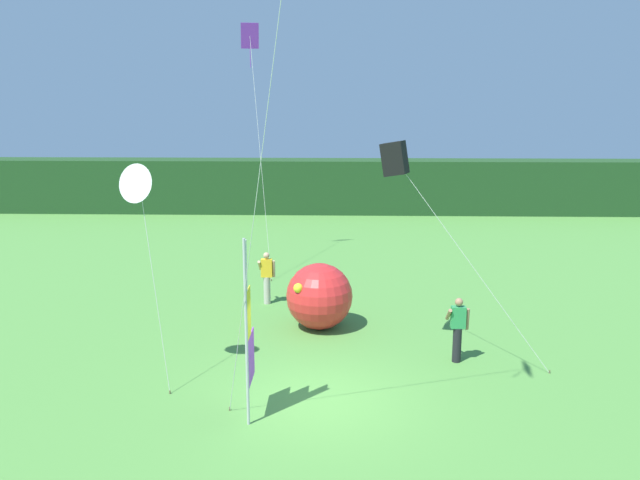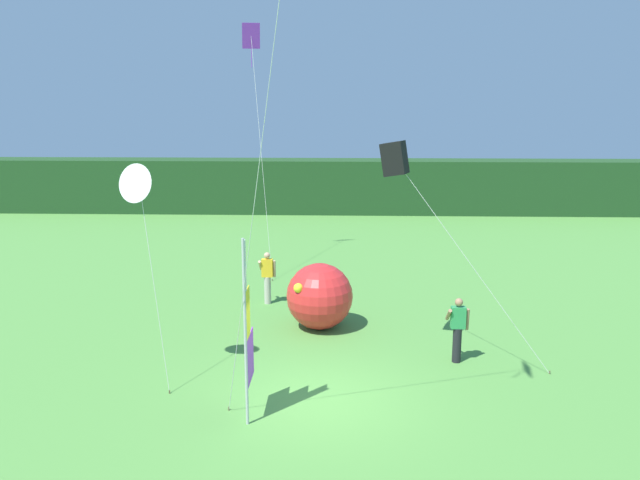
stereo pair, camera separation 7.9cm
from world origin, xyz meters
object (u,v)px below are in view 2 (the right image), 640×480
at_px(person_mid_field, 458,328).
at_px(banner_flag, 248,333).
at_px(person_near_banner, 267,276).
at_px(inflatable_balloon, 319,296).
at_px(kite_purple_diamond_3, 252,48).
at_px(kite_white_delta_1, 140,185).
at_px(kite_black_box_0, 395,159).

bearing_deg(person_mid_field, banner_flag, -147.52).
distance_m(person_near_banner, inflatable_balloon, 2.85).
bearing_deg(banner_flag, inflatable_balloon, 76.84).
bearing_deg(kite_purple_diamond_3, person_mid_field, -58.03).
height_order(person_mid_field, kite_white_delta_1, kite_white_delta_1).
xyz_separation_m(banner_flag, kite_purple_diamond_3, (-1.62, 13.36, 6.58)).
height_order(banner_flag, inflatable_balloon, banner_flag).
xyz_separation_m(banner_flag, inflatable_balloon, (1.26, 5.41, -0.90)).
bearing_deg(kite_black_box_0, kite_purple_diamond_3, 116.07).
distance_m(banner_flag, kite_black_box_0, 5.74).
distance_m(person_mid_field, kite_white_delta_1, 8.40).
distance_m(banner_flag, kite_purple_diamond_3, 14.98).
bearing_deg(person_near_banner, kite_white_delta_1, -109.88).
height_order(banner_flag, kite_black_box_0, kite_black_box_0).
relative_size(banner_flag, kite_black_box_0, 0.70).
bearing_deg(kite_white_delta_1, banner_flag, -34.65).
bearing_deg(kite_black_box_0, inflatable_balloon, 135.83).
height_order(inflatable_balloon, kite_white_delta_1, kite_white_delta_1).
xyz_separation_m(person_mid_field, kite_white_delta_1, (-7.42, -1.26, 3.74)).
relative_size(inflatable_balloon, kite_purple_diamond_3, 0.21).
bearing_deg(inflatable_balloon, kite_black_box_0, -44.17).
xyz_separation_m(person_near_banner, kite_black_box_0, (3.68, -4.09, 4.15)).
xyz_separation_m(person_near_banner, kite_purple_diamond_3, (-1.12, 5.72, 7.53)).
height_order(person_near_banner, person_mid_field, person_near_banner).
height_order(banner_flag, kite_purple_diamond_3, kite_purple_diamond_3).
height_order(person_mid_field, kite_purple_diamond_3, kite_purple_diamond_3).
bearing_deg(inflatable_balloon, banner_flag, -103.16).
bearing_deg(person_mid_field, kite_purple_diamond_3, 121.97).
height_order(inflatable_balloon, kite_purple_diamond_3, kite_purple_diamond_3).
bearing_deg(kite_white_delta_1, kite_black_box_0, 16.77).
height_order(banner_flag, person_near_banner, banner_flag).
relative_size(kite_white_delta_1, kite_purple_diamond_3, 0.54).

